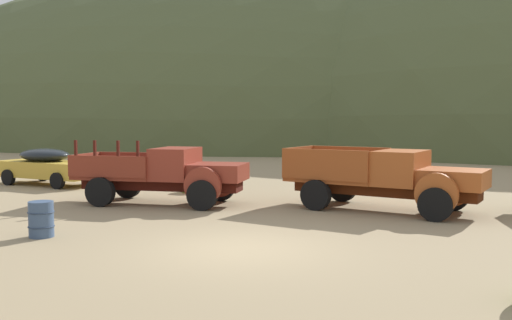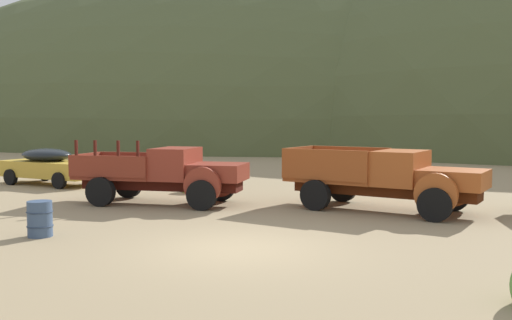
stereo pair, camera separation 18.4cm
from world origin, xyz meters
TOP-DOWN VIEW (x-y plane):
  - ground_plane at (0.00, 0.00)m, footprint 300.00×300.00m
  - hill_far_left at (-16.62, 60.57)m, footprint 108.26×65.58m
  - car_faded_yellow at (-11.00, 9.59)m, footprint 5.24×2.94m
  - truck_rust_red at (-3.88, 5.74)m, footprint 5.73×2.37m
  - truck_oxide_orange at (3.36, 5.94)m, footprint 6.34×3.85m
  - oil_drum_spare at (-5.02, 0.10)m, footprint 0.63×0.63m
  - bush_front_left at (1.55, 11.87)m, footprint 1.35×1.28m
  - bush_front_right at (-4.22, 8.68)m, footprint 1.08×0.82m

SIDE VIEW (x-z plane):
  - ground_plane at x=0.00m, z-range 0.00..0.00m
  - hill_far_left at x=-16.62m, z-range -20.96..20.96m
  - bush_front_right at x=-4.22m, z-range -0.18..0.61m
  - bush_front_left at x=1.55m, z-range -0.34..0.97m
  - oil_drum_spare at x=-5.02m, z-range 0.00..0.87m
  - car_faded_yellow at x=-11.00m, z-range 0.03..1.60m
  - truck_rust_red at x=-3.88m, z-range -0.09..2.07m
  - truck_oxide_orange at x=3.36m, z-range 0.06..1.97m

